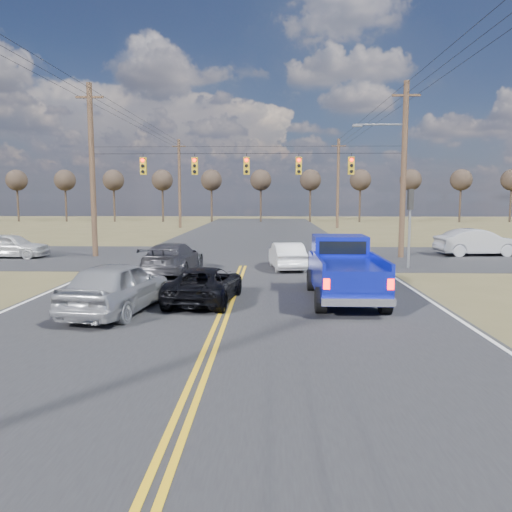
{
  "coord_description": "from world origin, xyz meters",
  "views": [
    {
      "loc": [
        1.39,
        -11.1,
        3.51
      ],
      "look_at": [
        0.89,
        5.9,
        1.5
      ],
      "focal_mm": 35.0,
      "sensor_mm": 36.0,
      "label": 1
    }
  ],
  "objects_px": {
    "black_suv": "(205,285)",
    "cross_car_west": "(11,246)",
    "white_car_queue": "(287,256)",
    "silver_suv": "(117,287)",
    "dgrey_car_queue": "(173,258)",
    "pickup_truck": "(344,270)",
    "cross_car_east_near": "(478,242)"
  },
  "relations": [
    {
      "from": "dgrey_car_queue",
      "to": "cross_car_east_near",
      "type": "distance_m",
      "value": 18.55
    },
    {
      "from": "dgrey_car_queue",
      "to": "cross_car_east_near",
      "type": "bearing_deg",
      "value": -151.4
    },
    {
      "from": "silver_suv",
      "to": "cross_car_east_near",
      "type": "relative_size",
      "value": 0.97
    },
    {
      "from": "black_suv",
      "to": "cross_car_east_near",
      "type": "xyz_separation_m",
      "value": [
        14.65,
        13.79,
        0.2
      ]
    },
    {
      "from": "black_suv",
      "to": "dgrey_car_queue",
      "type": "xyz_separation_m",
      "value": [
        -2.31,
        6.29,
        0.11
      ]
    },
    {
      "from": "silver_suv",
      "to": "white_car_queue",
      "type": "relative_size",
      "value": 1.19
    },
    {
      "from": "cross_car_east_near",
      "to": "black_suv",
      "type": "bearing_deg",
      "value": 128.6
    },
    {
      "from": "white_car_queue",
      "to": "cross_car_west",
      "type": "distance_m",
      "value": 16.34
    },
    {
      "from": "pickup_truck",
      "to": "cross_car_west",
      "type": "xyz_separation_m",
      "value": [
        -17.56,
        11.38,
        -0.31
      ]
    },
    {
      "from": "black_suv",
      "to": "dgrey_car_queue",
      "type": "bearing_deg",
      "value": -63.84
    },
    {
      "from": "cross_car_west",
      "to": "black_suv",
      "type": "bearing_deg",
      "value": -130.6
    },
    {
      "from": "cross_car_east_near",
      "to": "white_car_queue",
      "type": "bearing_deg",
      "value": 112.12
    },
    {
      "from": "silver_suv",
      "to": "dgrey_car_queue",
      "type": "xyz_separation_m",
      "value": [
        0.16,
        7.9,
        -0.09
      ]
    },
    {
      "from": "black_suv",
      "to": "cross_car_west",
      "type": "relative_size",
      "value": 1.03
    },
    {
      "from": "pickup_truck",
      "to": "dgrey_car_queue",
      "type": "distance_m",
      "value": 9.1
    },
    {
      "from": "silver_suv",
      "to": "cross_car_west",
      "type": "distance_m",
      "value": 17.03
    },
    {
      "from": "dgrey_car_queue",
      "to": "cross_car_west",
      "type": "distance_m",
      "value": 11.94
    },
    {
      "from": "cross_car_west",
      "to": "cross_car_east_near",
      "type": "xyz_separation_m",
      "value": [
        27.51,
        1.91,
        0.09
      ]
    },
    {
      "from": "cross_car_east_near",
      "to": "silver_suv",
      "type": "bearing_deg",
      "value": 127.32
    },
    {
      "from": "cross_car_west",
      "to": "dgrey_car_queue",
      "type": "bearing_deg",
      "value": -115.79
    },
    {
      "from": "pickup_truck",
      "to": "dgrey_car_queue",
      "type": "bearing_deg",
      "value": 140.9
    },
    {
      "from": "black_suv",
      "to": "cross_car_west",
      "type": "bearing_deg",
      "value": -36.75
    },
    {
      "from": "black_suv",
      "to": "white_car_queue",
      "type": "bearing_deg",
      "value": -104.71
    },
    {
      "from": "dgrey_car_queue",
      "to": "silver_suv",
      "type": "bearing_deg",
      "value": 93.58
    },
    {
      "from": "dgrey_car_queue",
      "to": "cross_car_east_near",
      "type": "xyz_separation_m",
      "value": [
        16.96,
        7.5,
        0.09
      ]
    },
    {
      "from": "pickup_truck",
      "to": "dgrey_car_queue",
      "type": "relative_size",
      "value": 1.15
    },
    {
      "from": "pickup_truck",
      "to": "cross_car_east_near",
      "type": "distance_m",
      "value": 16.6
    },
    {
      "from": "white_car_queue",
      "to": "cross_car_east_near",
      "type": "xyz_separation_m",
      "value": [
        11.66,
        5.89,
        0.15
      ]
    },
    {
      "from": "cross_car_west",
      "to": "cross_car_east_near",
      "type": "relative_size",
      "value": 0.86
    },
    {
      "from": "black_suv",
      "to": "cross_car_west",
      "type": "distance_m",
      "value": 17.51
    },
    {
      "from": "white_car_queue",
      "to": "dgrey_car_queue",
      "type": "distance_m",
      "value": 5.54
    },
    {
      "from": "dgrey_car_queue",
      "to": "cross_car_west",
      "type": "bearing_deg",
      "value": -23.23
    }
  ]
}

